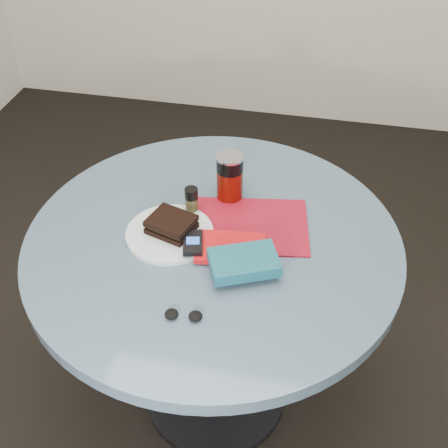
% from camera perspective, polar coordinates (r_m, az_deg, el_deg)
% --- Properties ---
extents(ground, '(4.00, 4.00, 0.00)m').
position_cam_1_polar(ground, '(2.07, -0.85, -16.92)').
color(ground, black).
rests_on(ground, ground).
extents(table, '(1.00, 1.00, 0.75)m').
position_cam_1_polar(table, '(1.60, -1.05, -5.64)').
color(table, black).
rests_on(table, ground).
extents(plate, '(0.25, 0.25, 0.01)m').
position_cam_1_polar(plate, '(1.49, -5.55, -0.99)').
color(plate, white).
rests_on(plate, table).
extents(sandwich, '(0.14, 0.13, 0.04)m').
position_cam_1_polar(sandwich, '(1.48, -5.37, -0.03)').
color(sandwich, black).
rests_on(sandwich, plate).
extents(soda_can, '(0.09, 0.09, 0.14)m').
position_cam_1_polar(soda_can, '(1.58, 0.59, 4.79)').
color(soda_can, '#5B0C04').
rests_on(soda_can, table).
extents(pepper_grinder, '(0.05, 0.05, 0.08)m').
position_cam_1_polar(pepper_grinder, '(1.54, -3.31, 2.35)').
color(pepper_grinder, '#40391B').
rests_on(pepper_grinder, table).
extents(magazine, '(0.34, 0.28, 0.01)m').
position_cam_1_polar(magazine, '(1.52, 2.69, -0.17)').
color(magazine, maroon).
rests_on(magazine, table).
extents(red_book, '(0.19, 0.14, 0.01)m').
position_cam_1_polar(red_book, '(1.44, 0.64, -2.45)').
color(red_book, '#B70E12').
rests_on(red_book, magazine).
extents(novel, '(0.19, 0.16, 0.03)m').
position_cam_1_polar(novel, '(1.37, 2.04, -3.91)').
color(novel, '#144F60').
rests_on(novel, red_book).
extents(mp3_player, '(0.07, 0.09, 0.02)m').
position_cam_1_polar(mp3_player, '(1.43, -3.17, -1.92)').
color(mp3_player, black).
rests_on(mp3_player, red_book).
extents(headphones, '(0.09, 0.04, 0.02)m').
position_cam_1_polar(headphones, '(1.29, -4.15, -9.23)').
color(headphones, black).
rests_on(headphones, table).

